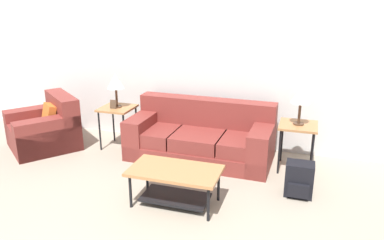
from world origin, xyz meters
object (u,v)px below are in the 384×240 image
at_px(armchair, 46,129).
at_px(side_table_right, 298,130).
at_px(table_lamp_left, 116,82).
at_px(couch, 201,138).
at_px(table_lamp_right, 301,96).
at_px(coffee_table, 175,178).
at_px(side_table_left, 117,112).
at_px(backpack, 299,180).

height_order(armchair, side_table_right, armchair).
xyz_separation_m(side_table_right, table_lamp_left, (-2.67, 0.00, 0.46)).
xyz_separation_m(couch, table_lamp_left, (-1.34, 0.01, 0.74)).
height_order(side_table_right, table_lamp_right, table_lamp_right).
bearing_deg(coffee_table, table_lamp_left, 136.69).
bearing_deg(side_table_right, couch, -179.58).
relative_size(side_table_left, table_lamp_right, 1.26).
bearing_deg(backpack, coffee_table, -154.56).
bearing_deg(side_table_left, couch, -0.42).
height_order(armchair, side_table_left, armchair).
relative_size(coffee_table, table_lamp_right, 1.98).
bearing_deg(couch, backpack, -26.72).
height_order(table_lamp_right, backpack, table_lamp_right).
height_order(couch, armchair, couch).
bearing_deg(table_lamp_right, backpack, -83.74).
height_order(couch, table_lamp_left, table_lamp_left).
bearing_deg(table_lamp_left, backpack, -14.70).
height_order(couch, coffee_table, couch).
relative_size(coffee_table, side_table_left, 1.57).
relative_size(side_table_left, backpack, 1.57).
height_order(side_table_left, backpack, side_table_left).
relative_size(table_lamp_left, table_lamp_right, 1.00).
relative_size(coffee_table, table_lamp_left, 1.98).
bearing_deg(backpack, couch, 153.28).
bearing_deg(couch, coffee_table, -85.96).
height_order(coffee_table, side_table_right, side_table_right).
distance_m(table_lamp_left, backpack, 2.97).
height_order(side_table_left, table_lamp_right, table_lamp_right).
bearing_deg(side_table_right, armchair, -174.76).
bearing_deg(armchair, side_table_left, 17.68).
distance_m(armchair, table_lamp_right, 3.84).
xyz_separation_m(coffee_table, backpack, (1.32, 0.63, -0.12)).
bearing_deg(coffee_table, armchair, 158.20).
xyz_separation_m(side_table_left, side_table_right, (2.67, 0.00, 0.00)).
relative_size(side_table_left, side_table_right, 1.00).
relative_size(table_lamp_right, backpack, 1.25).
distance_m(couch, coffee_table, 1.34).
bearing_deg(table_lamp_right, side_table_left, 180.00).
bearing_deg(side_table_left, armchair, -162.32).
height_order(coffee_table, backpack, coffee_table).
distance_m(table_lamp_left, table_lamp_right, 2.67).
xyz_separation_m(couch, armchair, (-2.42, -0.33, -0.01)).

